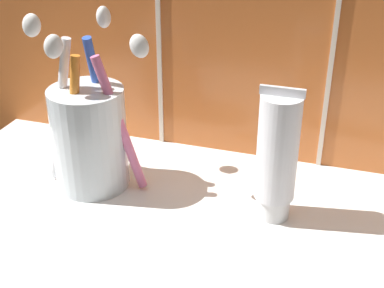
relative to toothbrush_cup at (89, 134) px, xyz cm
name	(u,v)px	position (x,y,z in cm)	size (l,w,h in cm)	color
sink_counter	(280,245)	(19.88, -3.05, -6.68)	(73.13, 28.77, 2.00)	white
toothbrush_cup	(89,134)	(0.00, 0.00, 0.00)	(12.38, 9.40, 17.54)	silver
toothpaste_tube	(277,156)	(18.56, -0.05, 0.67)	(3.87, 3.68, 12.88)	white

